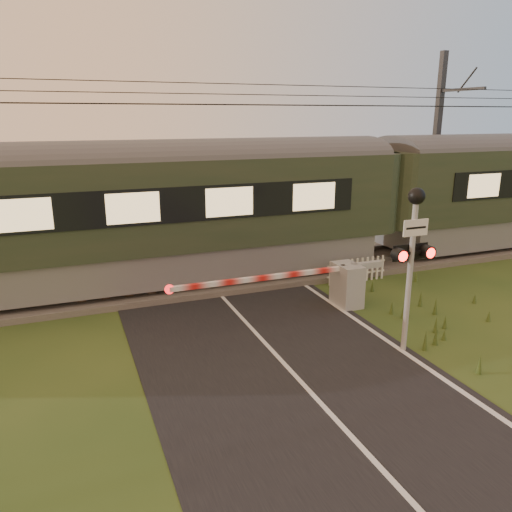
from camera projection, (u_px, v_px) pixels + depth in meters
name	position (u px, v px, depth m)	size (l,w,h in m)	color
ground	(291.00, 373.00, 10.43)	(160.00, 160.00, 0.00)	#274119
road	(297.00, 377.00, 10.22)	(6.00, 140.00, 0.03)	black
track_bed	(207.00, 278.00, 16.24)	(140.00, 3.40, 0.39)	#47423D
overhead_wires	(201.00, 96.00, 14.70)	(120.00, 0.62, 0.62)	black
train	(377.00, 197.00, 17.83)	(44.86, 3.09, 4.19)	slate
boom_gate	(340.00, 284.00, 13.90)	(6.22, 0.93, 1.23)	gray
crossing_signal	(413.00, 242.00, 10.74)	(0.95, 0.37, 3.73)	gray
picket_fence	(357.00, 270.00, 16.01)	(2.13, 0.07, 0.79)	silver
catenary_mast	(437.00, 145.00, 20.93)	(0.24, 2.47, 7.70)	#2D2D30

